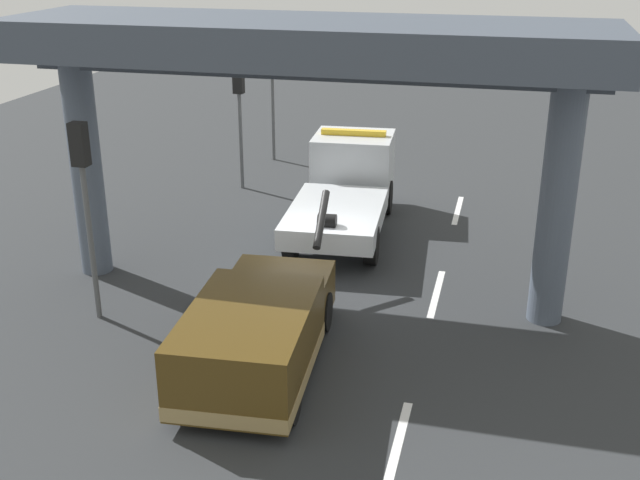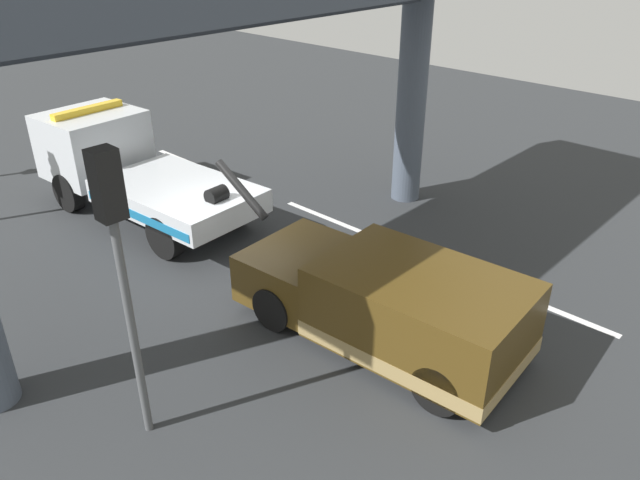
{
  "view_description": "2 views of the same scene",
  "coord_description": "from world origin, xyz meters",
  "px_view_note": "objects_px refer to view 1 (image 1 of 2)",
  "views": [
    {
      "loc": [
        -16.69,
        -4.35,
        7.96
      ],
      "look_at": [
        -1.35,
        -0.5,
        1.63
      ],
      "focal_mm": 43.74,
      "sensor_mm": 36.0,
      "label": 1
    },
    {
      "loc": [
        -9.47,
        7.28,
        6.73
      ],
      "look_at": [
        -1.95,
        -0.73,
        0.93
      ],
      "focal_mm": 34.39,
      "sensor_mm": 36.0,
      "label": 2
    }
  ],
  "objects_px": {
    "tow_truck_white": "(346,185)",
    "traffic_light_far": "(239,99)",
    "traffic_light_mid": "(272,80)",
    "towed_van_green": "(257,335)",
    "traffic_light_near": "(84,179)"
  },
  "relations": [
    {
      "from": "towed_van_green",
      "to": "traffic_light_mid",
      "type": "distance_m",
      "value": 15.04
    },
    {
      "from": "tow_truck_white",
      "to": "traffic_light_far",
      "type": "bearing_deg",
      "value": 57.76
    },
    {
      "from": "tow_truck_white",
      "to": "traffic_light_mid",
      "type": "relative_size",
      "value": 1.83
    },
    {
      "from": "traffic_light_far",
      "to": "traffic_light_mid",
      "type": "bearing_deg",
      "value": 0.0
    },
    {
      "from": "traffic_light_far",
      "to": "towed_van_green",
      "type": "bearing_deg",
      "value": -159.18
    },
    {
      "from": "traffic_light_far",
      "to": "traffic_light_mid",
      "type": "relative_size",
      "value": 1.01
    },
    {
      "from": "traffic_light_far",
      "to": "traffic_light_mid",
      "type": "distance_m",
      "value": 3.5
    },
    {
      "from": "traffic_light_near",
      "to": "tow_truck_white",
      "type": "bearing_deg",
      "value": -30.24
    },
    {
      "from": "tow_truck_white",
      "to": "towed_van_green",
      "type": "bearing_deg",
      "value": -179.58
    },
    {
      "from": "tow_truck_white",
      "to": "traffic_light_far",
      "type": "relative_size",
      "value": 1.82
    },
    {
      "from": "traffic_light_far",
      "to": "traffic_light_mid",
      "type": "xyz_separation_m",
      "value": [
        3.5,
        0.0,
        -0.02
      ]
    },
    {
      "from": "tow_truck_white",
      "to": "traffic_light_near",
      "type": "distance_m",
      "value": 8.28
    },
    {
      "from": "tow_truck_white",
      "to": "towed_van_green",
      "type": "height_order",
      "value": "tow_truck_white"
    },
    {
      "from": "towed_van_green",
      "to": "traffic_light_far",
      "type": "bearing_deg",
      "value": 20.82
    },
    {
      "from": "tow_truck_white",
      "to": "traffic_light_near",
      "type": "xyz_separation_m",
      "value": [
        -6.95,
        4.05,
        1.98
      ]
    }
  ]
}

